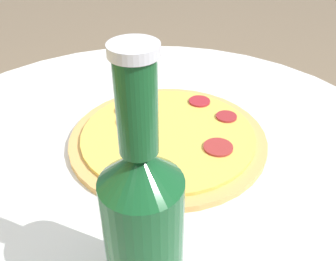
% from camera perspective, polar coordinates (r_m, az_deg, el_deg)
% --- Properties ---
extents(table, '(0.84, 0.84, 0.69)m').
position_cam_1_polar(table, '(0.71, -2.44, -16.19)').
color(table, silver).
rests_on(table, ground_plane).
extents(pizza, '(0.31, 0.31, 0.02)m').
position_cam_1_polar(pizza, '(0.59, 0.00, -0.95)').
color(pizza, tan).
rests_on(pizza, table).
extents(beer_bottle, '(0.07, 0.07, 0.26)m').
position_cam_1_polar(beer_bottle, '(0.33, -3.79, -13.94)').
color(beer_bottle, '#144C23').
rests_on(beer_bottle, table).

